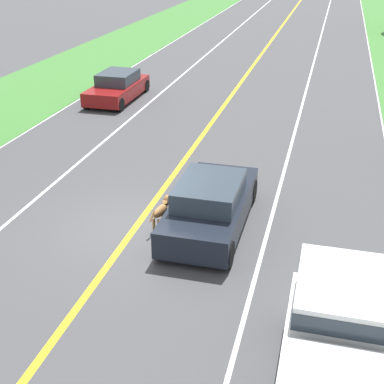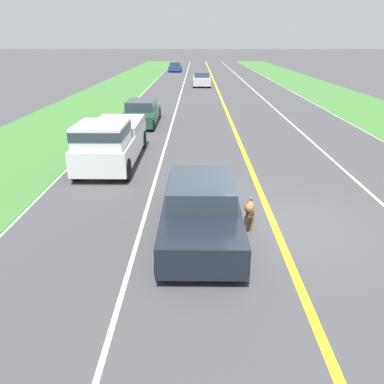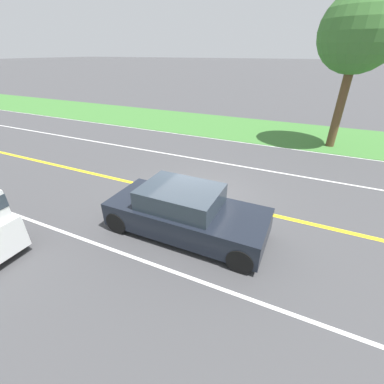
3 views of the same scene
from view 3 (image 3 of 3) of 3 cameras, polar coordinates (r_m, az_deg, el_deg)
ground_plane at (r=9.33m, az=0.89°, el=-1.21°), size 400.00×400.00×0.00m
centre_divider_line at (r=9.32m, az=0.89°, el=-1.19°), size 0.18×160.00×0.01m
lane_edge_line_left at (r=15.47m, az=11.72°, el=10.69°), size 0.14×160.00×0.01m
lane_dash_same_dir at (r=6.89m, az=-11.48°, el=-14.51°), size 0.10×160.00×0.01m
lane_dash_oncoming at (r=12.28m, az=7.61°, el=6.25°), size 0.10×160.00×0.01m
grass_verge_left at (r=18.29m, az=14.14°, el=13.25°), size 6.00×160.00×0.03m
ego_car at (r=7.28m, az=-1.48°, el=-4.55°), size 1.89×4.50×1.42m
dog at (r=8.44m, az=0.29°, el=-0.59°), size 0.39×1.17×0.83m
roadside_tree_left_near at (r=15.82m, az=33.24°, el=27.48°), size 3.64×3.64×7.27m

